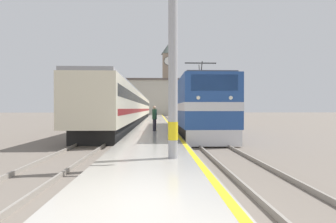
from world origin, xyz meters
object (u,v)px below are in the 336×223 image
locomotive_train (192,108)px  passenger_train (134,107)px  catenary_mast (175,49)px  clock_tower (168,77)px  person_on_platform (155,118)px

locomotive_train → passenger_train: size_ratio=0.33×
locomotive_train → catenary_mast: catenary_mast is taller
clock_tower → passenger_train: bearing=-98.6°
clock_tower → person_on_platform: bearing=-93.3°
locomotive_train → person_on_platform: 3.62m
passenger_train → catenary_mast: catenary_mast is taller
catenary_mast → clock_tower: clock_tower is taller
passenger_train → clock_tower: 46.83m
locomotive_train → clock_tower: bearing=89.4°
clock_tower → locomotive_train: bearing=-90.6°
locomotive_train → catenary_mast: bearing=-100.2°
catenary_mast → passenger_train: bearing=97.7°
person_on_platform → clock_tower: size_ratio=0.08×
person_on_platform → locomotive_train: bearing=32.7°
passenger_train → person_on_platform: size_ratio=28.09×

